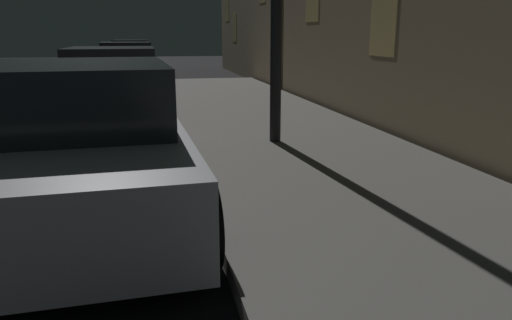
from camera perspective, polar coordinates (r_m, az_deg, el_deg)
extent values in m
cube|color=#B7B7BF|center=(4.74, -20.28, 0.15)|extent=(2.05, 4.21, 0.64)
cube|color=#1E2328|center=(4.66, -20.88, 7.15)|extent=(1.74, 2.19, 0.56)
cylinder|color=black|center=(6.19, -27.81, 0.28)|extent=(0.25, 0.67, 0.66)
cylinder|color=black|center=(6.03, -10.03, 1.44)|extent=(0.25, 0.67, 0.66)
cylinder|color=black|center=(3.59, -6.41, -7.52)|extent=(0.25, 0.67, 0.66)
cube|color=maroon|center=(10.15, -16.28, 7.71)|extent=(1.87, 4.16, 0.64)
cube|color=#1E2328|center=(9.99, -16.56, 10.93)|extent=(1.63, 2.24, 0.56)
cylinder|color=black|center=(11.54, -20.48, 6.92)|extent=(0.23, 0.66, 0.66)
cylinder|color=black|center=(11.45, -11.25, 7.50)|extent=(0.23, 0.66, 0.66)
cylinder|color=black|center=(9.02, -22.43, 4.86)|extent=(0.23, 0.66, 0.66)
cylinder|color=black|center=(8.90, -10.64, 5.60)|extent=(0.23, 0.66, 0.66)
cube|color=navy|center=(16.85, -14.89, 10.28)|extent=(1.95, 4.10, 0.64)
cube|color=#1E2328|center=(16.92, -15.02, 12.26)|extent=(1.65, 2.10, 0.56)
cylinder|color=black|center=(18.13, -17.74, 9.59)|extent=(0.25, 0.67, 0.66)
cylinder|color=black|center=(18.14, -12.00, 9.96)|extent=(0.25, 0.67, 0.66)
cylinder|color=black|center=(15.65, -18.12, 8.88)|extent=(0.25, 0.67, 0.66)
cylinder|color=black|center=(15.65, -11.48, 9.31)|extent=(0.25, 0.67, 0.66)
cube|color=gold|center=(23.67, -14.28, 11.40)|extent=(1.94, 4.41, 0.64)
cube|color=#1E2328|center=(23.48, -14.40, 12.79)|extent=(1.61, 2.09, 0.56)
cylinder|color=black|center=(25.09, -16.00, 10.89)|extent=(0.25, 0.67, 0.66)
cylinder|color=black|center=(24.96, -11.99, 11.12)|extent=(0.25, 0.67, 0.66)
cylinder|color=black|center=(22.43, -16.75, 10.48)|extent=(0.25, 0.67, 0.66)
cylinder|color=black|center=(22.28, -12.26, 10.73)|extent=(0.25, 0.67, 0.66)
cube|color=#F2D17F|center=(8.45, 14.85, 15.76)|extent=(0.06, 0.90, 1.20)
cube|color=#F2D17F|center=(23.77, -3.32, 17.35)|extent=(0.06, 0.90, 1.20)
cube|color=#F2D17F|center=(21.86, -2.46, 15.24)|extent=(0.06, 0.90, 1.20)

